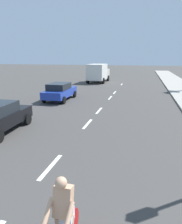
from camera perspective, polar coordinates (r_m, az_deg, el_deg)
ground_plane at (r=18.96m, az=5.15°, el=3.68°), size 160.00×160.00×0.00m
lane_stripe_2 at (r=7.66m, az=-11.47°, el=-15.02°), size 0.16×1.80×0.01m
lane_stripe_3 at (r=11.89m, az=-1.00°, el=-3.41°), size 0.16×1.80×0.01m
lane_stripe_4 at (r=14.82m, az=2.31°, el=0.41°), size 0.16×1.80×0.01m
lane_stripe_5 at (r=19.63m, az=5.50°, el=4.09°), size 0.16×1.80×0.01m
lane_stripe_6 at (r=22.59m, az=6.78°, el=5.55°), size 0.16×1.80×0.01m
lane_stripe_7 at (r=29.65m, az=8.79°, el=7.83°), size 0.16×1.80×0.01m
parked_car_blue at (r=18.59m, az=-8.90°, el=5.96°), size 2.09×4.39×1.57m
delivery_truck at (r=31.83m, az=2.08°, el=11.23°), size 2.71×6.26×2.80m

